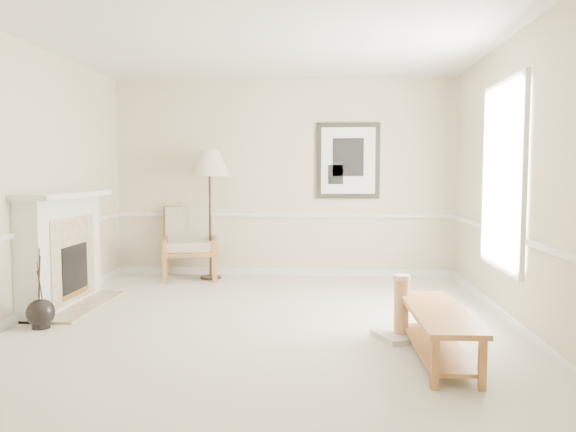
% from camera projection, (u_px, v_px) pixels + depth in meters
% --- Properties ---
extents(ground, '(5.50, 5.50, 0.00)m').
position_uv_depth(ground, '(261.00, 325.00, 5.65)').
color(ground, silver).
rests_on(ground, ground).
extents(room, '(5.04, 5.54, 2.92)m').
position_uv_depth(room, '(275.00, 139.00, 5.57)').
color(room, beige).
rests_on(room, ground).
extents(fireplace, '(0.64, 1.64, 1.31)m').
position_uv_depth(fireplace, '(62.00, 251.00, 6.36)').
color(fireplace, white).
rests_on(fireplace, ground).
extents(floor_vase, '(0.27, 0.27, 0.80)m').
position_uv_depth(floor_vase, '(41.00, 314.00, 5.51)').
color(floor_vase, black).
rests_on(floor_vase, ground).
extents(armchair, '(0.95, 0.99, 1.03)m').
position_uv_depth(armchair, '(190.00, 239.00, 8.20)').
color(armchair, olive).
rests_on(armchair, ground).
extents(floor_lamp, '(0.76, 0.76, 1.84)m').
position_uv_depth(floor_lamp, '(210.00, 167.00, 7.98)').
color(floor_lamp, black).
rests_on(floor_lamp, ground).
extents(bench, '(0.48, 1.46, 0.41)m').
position_uv_depth(bench, '(438.00, 326.00, 4.59)').
color(bench, olive).
rests_on(bench, ground).
extents(scratching_post, '(0.55, 0.55, 0.59)m').
position_uv_depth(scratching_post, '(401.00, 319.00, 5.17)').
color(scratching_post, white).
rests_on(scratching_post, ground).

